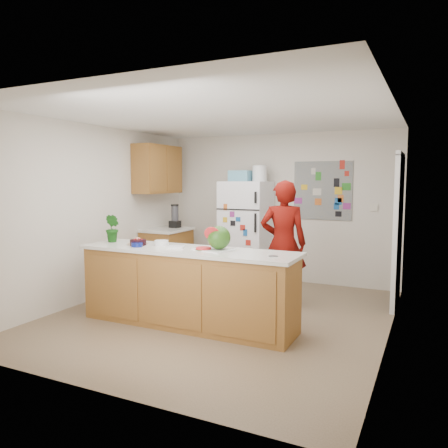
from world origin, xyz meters
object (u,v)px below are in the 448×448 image
at_px(person, 283,244).
at_px(refrigerator, 246,232).
at_px(watermelon, 219,238).
at_px(cherry_bowl, 138,242).

bearing_deg(person, refrigerator, -63.91).
distance_m(person, watermelon, 1.30).
xyz_separation_m(refrigerator, cherry_bowl, (-0.44, -2.40, 0.11)).
distance_m(refrigerator, person, 1.50).
bearing_deg(person, cherry_bowl, 25.37).
bearing_deg(cherry_bowl, person, 41.94).
distance_m(person, cherry_bowl, 1.95).
height_order(refrigerator, cherry_bowl, refrigerator).
relative_size(person, watermelon, 6.37).
bearing_deg(cherry_bowl, watermelon, 4.05).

